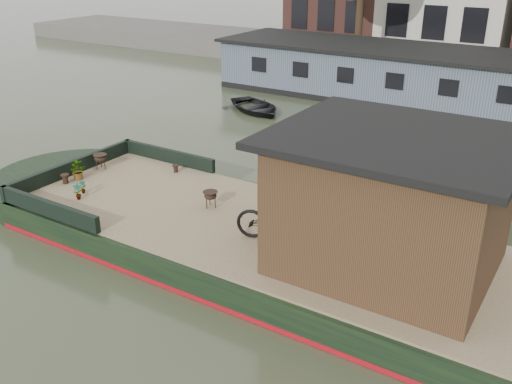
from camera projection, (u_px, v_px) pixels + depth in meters
The scene contains 16 objects.
ground at pixel (278, 262), 11.53m from camera, with size 120.00×120.00×0.00m, color #323B25.
houseboat_hull at pixel (224, 233), 12.08m from camera, with size 14.01×4.02×0.60m.
houseboat_deck at pixel (279, 234), 11.29m from camera, with size 11.80×3.80×0.05m, color #8B7D56.
bow_bulwark at pixel (97, 174), 13.70m from camera, with size 3.00×4.00×0.35m.
cabin at pixel (391, 201), 9.71m from camera, with size 4.00×3.50×2.42m.
bicycle at pixel (281, 219), 10.79m from camera, with size 0.62×1.77×0.93m, color black.
potted_plant_a at pixel (78, 191), 12.70m from camera, with size 0.20×0.14×0.38m, color #A03E2D.
potted_plant_c at pixel (77, 171), 13.77m from camera, with size 0.39×0.34×0.43m, color #AB3A31.
potted_plant_e at pixel (83, 187), 13.02m from camera, with size 0.17×0.11×0.32m, color brown.
brazier_front at pixel (210, 199), 12.32m from camera, with size 0.34×0.34×0.37m, color black, non-canonical shape.
brazier_rear at pixel (101, 162), 14.43m from camera, with size 0.36×0.36×0.39m, color black, non-canonical shape.
bollard_port at pixel (176, 169), 14.26m from camera, with size 0.16×0.16×0.19m, color black.
bollard_stbd at pixel (65, 179), 13.58m from camera, with size 0.20×0.20×0.23m, color black.
dinghy at pixel (256, 103), 21.82m from camera, with size 2.07×2.89×0.60m, color black.
far_houseboat at pixel (462, 83), 21.98m from camera, with size 20.40×4.40×2.11m.
quay at pixel (495, 69), 27.22m from camera, with size 60.00×6.00×0.90m, color #47443F.
Camera 1 is at (4.99, -8.69, 5.90)m, focal length 40.00 mm.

